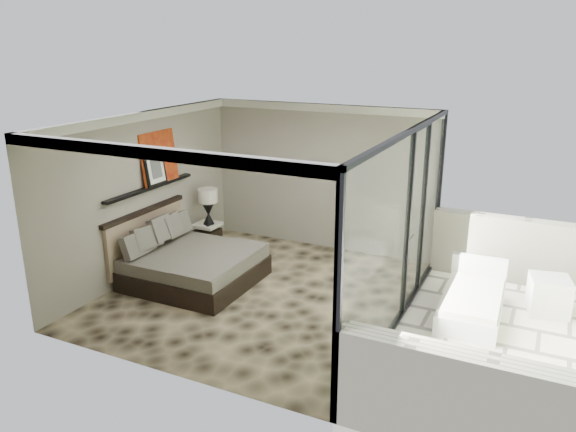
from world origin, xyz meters
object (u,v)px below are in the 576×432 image
at_px(table_lamp, 208,202).
at_px(lounger, 472,301).
at_px(nightstand, 208,238).
at_px(ottoman, 549,295).
at_px(bed, 189,263).

distance_m(table_lamp, lounger, 5.14).
distance_m(nightstand, table_lamp, 0.74).
height_order(nightstand, ottoman, ottoman).
bearing_deg(lounger, bed, -171.51).
xyz_separation_m(bed, table_lamp, (-0.56, 1.44, 0.64)).
height_order(table_lamp, ottoman, table_lamp).
height_order(nightstand, lounger, lounger).
bearing_deg(ottoman, lounger, -151.35).
height_order(bed, ottoman, bed).
bearing_deg(ottoman, bed, -165.87).
height_order(ottoman, lounger, lounger).
bearing_deg(ottoman, table_lamp, 179.47).
bearing_deg(lounger, ottoman, 26.65).
xyz_separation_m(table_lamp, ottoman, (6.07, -0.06, -0.69)).
distance_m(bed, ottoman, 5.68).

